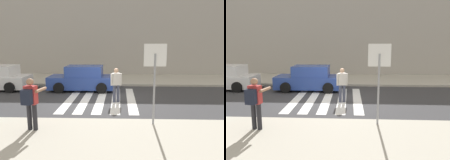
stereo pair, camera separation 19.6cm
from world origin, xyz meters
The scene contains 12 objects.
ground_plane centered at (0.00, 0.00, 0.00)m, with size 120.00×120.00×0.00m, color #38383A.
sidewalk_far centered at (0.00, 6.00, 0.07)m, with size 60.00×4.80×0.14m, color #B2AD9E.
building_facade_far centered at (0.00, 10.40, 3.67)m, with size 56.00×4.00×7.34m, color #ADA89E.
crosswalk_stripe_0 centered at (-1.60, 0.20, 0.00)m, with size 0.44×5.20×0.01m, color silver.
crosswalk_stripe_1 centered at (-0.80, 0.20, 0.00)m, with size 0.44×5.20×0.01m, color silver.
crosswalk_stripe_2 centered at (0.00, 0.20, 0.00)m, with size 0.44×5.20×0.01m, color silver.
crosswalk_stripe_3 centered at (0.80, 0.20, 0.00)m, with size 0.44×5.20×0.01m, color silver.
crosswalk_stripe_4 centered at (1.60, 0.20, 0.00)m, with size 0.44×5.20×0.01m, color silver.
stop_sign centered at (2.18, -3.67, 2.19)m, with size 0.76×0.08×2.81m.
photographer_with_backpack centered at (-1.88, -4.37, 1.17)m, with size 0.67×0.91×1.72m.
pedestrian_crossing centered at (0.82, -0.38, 0.97)m, with size 0.56×0.34×1.72m.
parked_car_blue centered at (-1.31, 2.30, 0.73)m, with size 4.10×1.92×1.55m.
Camera 2 is at (1.18, -11.08, 3.01)m, focal length 35.00 mm.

